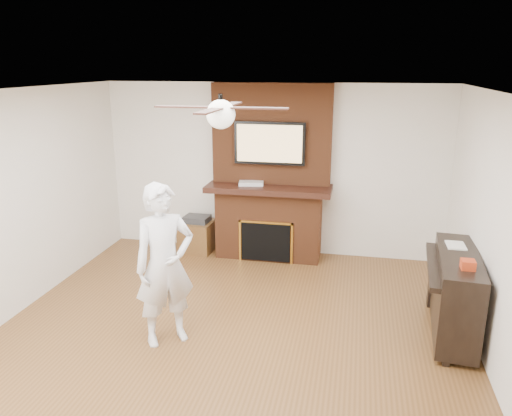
% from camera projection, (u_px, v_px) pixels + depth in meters
% --- Properties ---
extents(room_shell, '(5.36, 5.86, 2.86)m').
position_uv_depth(room_shell, '(223.00, 228.00, 4.73)').
color(room_shell, brown).
rests_on(room_shell, ground).
extents(fireplace, '(1.78, 0.64, 2.50)m').
position_uv_depth(fireplace, '(270.00, 190.00, 7.20)').
color(fireplace, brown).
rests_on(fireplace, ground).
extents(tv, '(1.00, 0.08, 0.60)m').
position_uv_depth(tv, '(270.00, 143.00, 6.96)').
color(tv, black).
rests_on(tv, fireplace).
extents(ceiling_fan, '(1.21, 1.21, 0.31)m').
position_uv_depth(ceiling_fan, '(221.00, 113.00, 4.43)').
color(ceiling_fan, black).
rests_on(ceiling_fan, room_shell).
extents(person, '(0.73, 0.70, 1.67)m').
position_uv_depth(person, '(165.00, 265.00, 4.94)').
color(person, silver).
rests_on(person, ground).
extents(side_table, '(0.50, 0.50, 0.55)m').
position_uv_depth(side_table, '(197.00, 235.00, 7.56)').
color(side_table, '#553518').
rests_on(side_table, ground).
extents(piano, '(0.62, 1.39, 0.98)m').
position_uv_depth(piano, '(455.00, 292.00, 5.16)').
color(piano, black).
rests_on(piano, ground).
extents(cable_box, '(0.38, 0.26, 0.05)m').
position_uv_depth(cable_box, '(251.00, 183.00, 7.13)').
color(cable_box, silver).
rests_on(cable_box, fireplace).
extents(candle_orange, '(0.07, 0.07, 0.12)m').
position_uv_depth(candle_orange, '(256.00, 254.00, 7.32)').
color(candle_orange, '#C07816').
rests_on(candle_orange, ground).
extents(candle_green, '(0.07, 0.07, 0.09)m').
position_uv_depth(candle_green, '(270.00, 257.00, 7.24)').
color(candle_green, '#4F8B37').
rests_on(candle_green, ground).
extents(candle_cream, '(0.09, 0.09, 0.09)m').
position_uv_depth(candle_cream, '(273.00, 257.00, 7.25)').
color(candle_cream, '#C0B299').
rests_on(candle_cream, ground).
extents(candle_blue, '(0.06, 0.06, 0.08)m').
position_uv_depth(candle_blue, '(279.00, 258.00, 7.24)').
color(candle_blue, '#33469B').
rests_on(candle_blue, ground).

